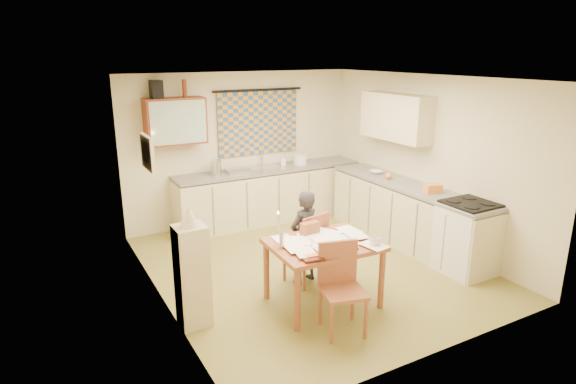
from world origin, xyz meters
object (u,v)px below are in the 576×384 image
chair_far (305,260)px  shelf_stand (192,276)px  stove (467,238)px  dining_table (323,273)px  person (304,237)px  counter_right (407,215)px  counter_back (271,195)px

chair_far → shelf_stand: size_ratio=0.83×
stove → dining_table: (-2.10, 0.21, -0.10)m
stove → person: bearing=158.8°
chair_far → counter_right: bearing=176.9°
dining_table → person: 0.62m
counter_right → shelf_stand: (-3.54, -0.65, 0.11)m
person → stove: bearing=144.1°
counter_back → dining_table: bearing=-105.4°
person → shelf_stand: size_ratio=1.07×
chair_far → dining_table: bearing=65.9°
counter_right → dining_table: bearing=-156.2°
chair_far → shelf_stand: 1.60m
stove → chair_far: stove is taller
counter_back → shelf_stand: bearing=-130.9°
dining_table → shelf_stand: shelf_stand is taller
counter_right → chair_far: (-1.99, -0.37, -0.16)m
chair_far → shelf_stand: bearing=-3.4°
counter_right → person: size_ratio=2.47×
dining_table → person: (0.09, 0.57, 0.22)m
counter_back → counter_right: same height
counter_back → chair_far: chair_far is taller
stove → dining_table: bearing=174.3°
counter_back → counter_right: (1.31, -1.92, -0.00)m
counter_back → person: size_ratio=2.76×
counter_right → dining_table: size_ratio=2.40×
counter_right → chair_far: size_ratio=3.18×
counter_back → dining_table: 2.95m
person → chair_far: bearing=124.9°
dining_table → chair_far: 0.57m
counter_back → person: 2.38m
stove → shelf_stand: bearing=172.2°
counter_back → person: (-0.69, -2.28, 0.15)m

